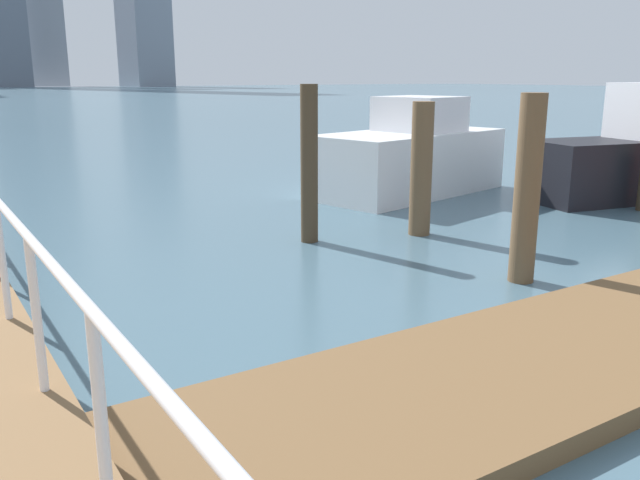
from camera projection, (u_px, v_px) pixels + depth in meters
name	position (u px, v px, depth m)	size (l,w,h in m)	color
ground_plane	(138.00, 204.00, 12.77)	(300.00, 300.00, 0.00)	#476675
dock_piling_2	(309.00, 165.00, 9.64)	(0.26, 0.26, 2.32)	#473826
dock_piling_4	(421.00, 169.00, 10.12)	(0.33, 0.33, 2.05)	brown
dock_piling_5	(527.00, 190.00, 7.74)	(0.31, 0.31, 2.24)	brown
moored_boat_3	(410.00, 157.00, 13.85)	(4.68, 2.85, 2.01)	white
skyline_tower_6	(143.00, 11.00, 151.05)	(8.93, 11.97, 33.79)	gray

